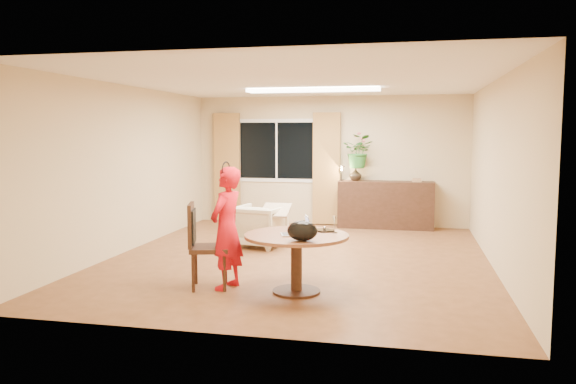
% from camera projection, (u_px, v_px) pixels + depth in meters
% --- Properties ---
extents(floor, '(6.50, 6.50, 0.00)m').
position_uv_depth(floor, '(298.00, 258.00, 8.35)').
color(floor, brown).
rests_on(floor, ground).
extents(ceiling, '(6.50, 6.50, 0.00)m').
position_uv_depth(ceiling, '(299.00, 81.00, 8.07)').
color(ceiling, white).
rests_on(ceiling, wall_back).
extents(wall_back, '(5.50, 0.00, 5.50)m').
position_uv_depth(wall_back, '(330.00, 161.00, 11.37)').
color(wall_back, '#D4B88A').
rests_on(wall_back, floor).
extents(wall_left, '(0.00, 6.50, 6.50)m').
position_uv_depth(wall_left, '(127.00, 169.00, 8.79)').
color(wall_left, '#D4B88A').
rests_on(wall_left, floor).
extents(wall_right, '(0.00, 6.50, 6.50)m').
position_uv_depth(wall_right, '(497.00, 174.00, 7.63)').
color(wall_right, '#D4B88A').
rests_on(wall_right, floor).
extents(window, '(1.70, 0.03, 1.30)m').
position_uv_depth(window, '(277.00, 151.00, 11.56)').
color(window, white).
rests_on(window, wall_back).
extents(curtain_left, '(0.55, 0.08, 2.25)m').
position_uv_depth(curtain_left, '(227.00, 167.00, 11.75)').
color(curtain_left, brown).
rests_on(curtain_left, wall_back).
extents(curtain_right, '(0.55, 0.08, 2.25)m').
position_uv_depth(curtain_right, '(326.00, 169.00, 11.30)').
color(curtain_right, brown).
rests_on(curtain_right, wall_back).
extents(ceiling_panel, '(2.20, 0.35, 0.05)m').
position_uv_depth(ceiling_panel, '(313.00, 90.00, 9.24)').
color(ceiling_panel, white).
rests_on(ceiling_panel, ceiling).
extents(dining_table, '(1.21, 1.21, 0.69)m').
position_uv_depth(dining_table, '(296.00, 247.00, 6.51)').
color(dining_table, brown).
rests_on(dining_table, floor).
extents(dining_chair, '(0.60, 0.57, 1.03)m').
position_uv_depth(dining_chair, '(209.00, 246.00, 6.72)').
color(dining_chair, black).
rests_on(dining_chair, floor).
extents(child, '(0.59, 0.45, 1.46)m').
position_uv_depth(child, '(227.00, 228.00, 6.67)').
color(child, '#B60E18').
rests_on(child, floor).
extents(laptop, '(0.41, 0.33, 0.23)m').
position_uv_depth(laptop, '(295.00, 225.00, 6.44)').
color(laptop, '#B7B7BC').
rests_on(laptop, dining_table).
extents(tumbler, '(0.08, 0.08, 0.12)m').
position_uv_depth(tumbler, '(304.00, 226.00, 6.76)').
color(tumbler, white).
rests_on(tumbler, dining_table).
extents(wine_glass, '(0.09, 0.09, 0.21)m').
position_uv_depth(wine_glass, '(335.00, 224.00, 6.59)').
color(wine_glass, white).
rests_on(wine_glass, dining_table).
extents(pot_lid, '(0.27, 0.27, 0.04)m').
position_uv_depth(pot_lid, '(325.00, 230.00, 6.71)').
color(pot_lid, white).
rests_on(pot_lid, dining_table).
extents(handbag, '(0.37, 0.26, 0.22)m').
position_uv_depth(handbag, '(302.00, 231.00, 6.07)').
color(handbag, black).
rests_on(handbag, dining_table).
extents(armchair, '(0.85, 0.87, 0.69)m').
position_uv_depth(armchair, '(260.00, 226.00, 9.20)').
color(armchair, beige).
rests_on(armchair, floor).
extents(throw, '(0.47, 0.57, 0.03)m').
position_uv_depth(throw, '(276.00, 205.00, 9.03)').
color(throw, beige).
rests_on(throw, armchair).
extents(sideboard, '(1.85, 0.45, 0.92)m').
position_uv_depth(sideboard, '(386.00, 205.00, 10.98)').
color(sideboard, black).
rests_on(sideboard, floor).
extents(vase, '(0.29, 0.29, 0.25)m').
position_uv_depth(vase, '(355.00, 174.00, 11.05)').
color(vase, black).
rests_on(vase, sideboard).
extents(bouquet, '(0.67, 0.61, 0.66)m').
position_uv_depth(bouquet, '(359.00, 151.00, 10.98)').
color(bouquet, '#386626').
rests_on(bouquet, vase).
extents(book_stack, '(0.21, 0.17, 0.07)m').
position_uv_depth(book_stack, '(417.00, 180.00, 10.81)').
color(book_stack, '#906349').
rests_on(book_stack, sideboard).
extents(desk_lamp, '(0.15, 0.15, 0.31)m').
position_uv_depth(desk_lamp, '(342.00, 173.00, 11.05)').
color(desk_lamp, black).
rests_on(desk_lamp, sideboard).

